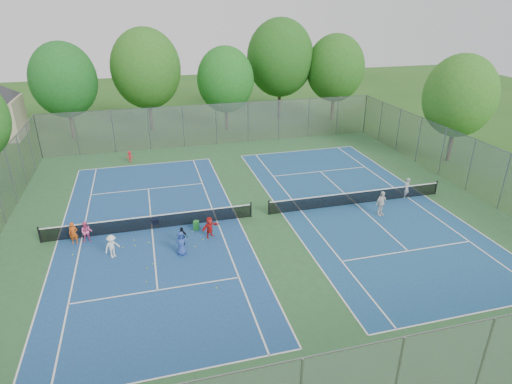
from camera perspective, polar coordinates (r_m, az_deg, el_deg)
ground at (r=28.38m, az=0.52°, el=-3.20°), size 120.00×120.00×0.00m
court_pad at (r=28.37m, az=0.52°, el=-3.19°), size 32.00×32.00×0.01m
court_left at (r=27.56m, az=-13.70°, el=-4.80°), size 10.97×23.77×0.01m
court_right at (r=30.79m, az=13.18°, el=-1.54°), size 10.97×23.77×0.01m
net_left at (r=27.35m, az=-13.79°, el=-4.00°), size 12.87×0.10×0.91m
net_right at (r=30.61m, az=13.26°, el=-0.80°), size 12.87×0.10×0.91m
fence_north at (r=42.30m, az=-5.31°, el=8.95°), size 32.00×0.10×4.00m
fence_east at (r=35.06m, az=26.68°, el=3.16°), size 0.10×32.00×4.00m
tree_nw at (r=47.38m, az=-24.27°, el=13.46°), size 6.40×6.40×9.58m
tree_nl at (r=47.72m, az=-14.46°, el=15.64°), size 7.20×7.20×10.69m
tree_nc at (r=46.74m, az=-4.09°, el=14.71°), size 6.00×6.00×8.85m
tree_nr at (r=51.13m, az=3.25°, el=17.42°), size 7.60×7.60×11.42m
tree_ne at (r=51.62m, az=10.54°, el=15.93°), size 6.60×6.60×9.77m
tree_side_e at (r=40.41m, az=25.53°, el=11.48°), size 6.00×6.00×9.20m
ball_crate at (r=28.11m, az=-13.36°, el=-3.80°), size 0.49×0.49×0.34m
ball_hopper at (r=26.84m, az=-7.97°, el=-4.43°), size 0.40×0.40×0.60m
student_a at (r=27.12m, az=-23.16°, el=-5.08°), size 0.52×0.36×1.37m
student_b at (r=27.01m, az=-21.65°, el=-4.98°), size 0.69×0.55×1.33m
student_c at (r=25.00m, az=-18.64°, el=-6.88°), size 1.02×0.92×1.37m
student_d at (r=25.24m, az=-9.84°, el=-5.83°), size 0.73×0.58×1.16m
student_e at (r=24.26m, az=-9.94°, el=-6.77°), size 0.73×0.50×1.45m
student_f at (r=25.75m, az=-6.19°, el=-4.71°), size 1.29×0.95×1.35m
child_far_baseline at (r=39.23m, az=-16.46°, el=4.54°), size 0.70×0.46×1.02m
instructor at (r=32.48m, az=19.41°, el=0.53°), size 0.67×0.60×1.54m
teen_court_b at (r=29.28m, az=16.35°, el=-1.47°), size 1.09×0.71×1.72m
tennis_ball_0 at (r=26.28m, az=-23.26°, el=-7.71°), size 0.07×0.07×0.07m
tennis_ball_1 at (r=25.96m, az=-15.81°, el=-6.94°), size 0.07×0.07×0.07m
tennis_ball_2 at (r=25.76m, az=-7.09°, el=-6.37°), size 0.07×0.07×0.07m
tennis_ball_3 at (r=25.98m, az=-17.29°, el=-7.11°), size 0.07×0.07×0.07m
tennis_ball_4 at (r=23.77m, az=-14.34°, el=-9.90°), size 0.07×0.07×0.07m
tennis_ball_5 at (r=24.07m, az=-13.64°, el=-9.34°), size 0.07×0.07×0.07m
tennis_ball_6 at (r=26.68m, az=-8.50°, el=-5.31°), size 0.07×0.07×0.07m
tennis_ball_7 at (r=21.79m, az=-5.30°, el=-12.63°), size 0.07×0.07×0.07m
tennis_ball_8 at (r=26.06m, az=-14.08°, el=-6.59°), size 0.07×0.07×0.07m
tennis_ball_9 at (r=22.78m, az=-14.40°, el=-11.56°), size 0.07×0.07×0.07m
tennis_ball_10 at (r=25.15m, az=-8.12°, el=-7.26°), size 0.07×0.07×0.07m
tennis_ball_11 at (r=26.54m, az=-15.95°, el=-6.22°), size 0.07×0.07×0.07m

